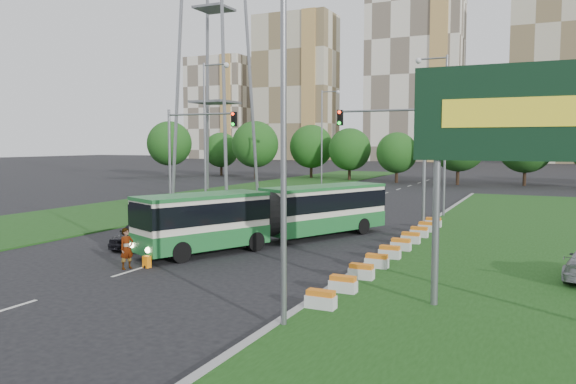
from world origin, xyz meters
The scene contains 20 objects.
ground centered at (0.00, 0.00, 0.00)m, with size 360.00×360.00×0.00m, color black.
grass_median centered at (13.00, 8.00, 0.07)m, with size 14.00×60.00×0.15m, color #194012.
median_kerb centered at (6.05, 8.00, 0.09)m, with size 0.30×60.00×0.18m, color gray.
left_verge centered at (-18.00, 25.00, 0.05)m, with size 12.00×110.00×0.10m, color #194012.
lane_markings centered at (-3.00, 20.00, 0.00)m, with size 0.20×100.00×0.01m, color silver, non-canonical shape.
flower_planters centered at (6.70, 1.90, 0.45)m, with size 1.10×20.30×0.60m, color silver, non-canonical shape.
billboard centered at (12.25, -6.00, 6.16)m, with size 6.00×0.37×8.00m.
traffic_mast_median centered at (4.78, 10.00, 5.35)m, with size 5.76×0.32×8.00m.
traffic_mast_left centered at (-10.38, 9.00, 5.35)m, with size 5.76×0.32×8.00m.
street_lamps centered at (-3.00, 10.00, 6.00)m, with size 36.00×60.00×12.00m, color slate, non-canonical shape.
tree_line centered at (10.00, 55.00, 4.50)m, with size 120.00×8.00×9.00m, color #174612, non-canonical shape.
apartment_tower_west centered at (-65.00, 150.00, 24.00)m, with size 26.00×15.00×48.00m, color beige.
apartment_tower_cwest centered at (-25.00, 150.00, 26.00)m, with size 28.00×15.00×52.00m, color silver.
apartment_tower_ceast centered at (15.00, 150.00, 25.00)m, with size 25.00×15.00×50.00m, color beige.
midrise_west centered at (-95.00, 150.00, 18.00)m, with size 22.00×14.00×36.00m, color silver.
articulated_bus centered at (-0.66, 2.90, 1.61)m, with size 2.49×15.99×2.63m.
car_left_near centered at (-6.53, -1.20, 0.68)m, with size 1.62×4.02×1.37m, color black.
car_left_far centered at (-7.27, 14.18, 0.68)m, with size 1.44×4.12×1.36m, color black.
pedestrian centered at (-3.44, -5.64, 0.91)m, with size 0.67×0.44×1.83m, color gray.
shopping_trolley centered at (-2.80, -5.09, 0.26)m, with size 0.31×0.33×0.53m.
Camera 1 is at (13.32, -24.80, 5.56)m, focal length 35.00 mm.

